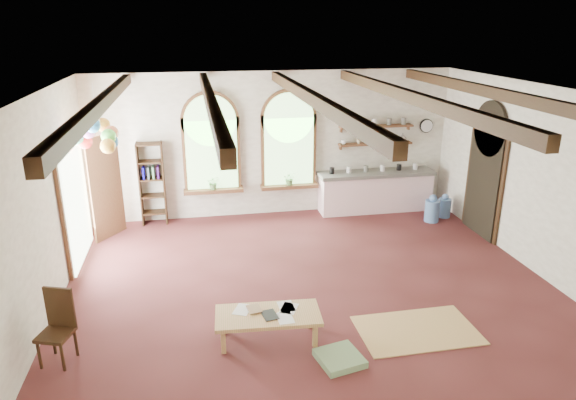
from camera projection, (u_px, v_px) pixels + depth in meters
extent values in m
plane|color=#5B2526|center=(309.00, 283.00, 8.65)|extent=(8.00, 8.00, 0.00)
cube|color=brown|center=(212.00, 155.00, 11.12)|extent=(1.24, 0.08, 1.64)
cylinder|color=brown|center=(210.00, 120.00, 10.88)|extent=(1.24, 0.08, 1.24)
cube|color=#79AD68|center=(212.00, 155.00, 11.08)|extent=(1.10, 0.04, 1.50)
cube|color=brown|center=(214.00, 190.00, 11.30)|extent=(1.30, 0.28, 0.08)
cube|color=brown|center=(289.00, 151.00, 11.42)|extent=(1.24, 0.08, 1.64)
cylinder|color=brown|center=(289.00, 118.00, 11.17)|extent=(1.24, 0.08, 1.24)
cube|color=#79AD68|center=(289.00, 152.00, 11.38)|extent=(1.10, 0.04, 1.50)
cube|color=brown|center=(289.00, 186.00, 11.59)|extent=(1.30, 0.28, 0.08)
cube|color=brown|center=(74.00, 199.00, 9.25)|extent=(0.10, 1.90, 2.50)
cube|color=black|center=(483.00, 182.00, 10.37)|extent=(0.10, 1.30, 2.40)
cube|color=#FAD4DE|center=(375.00, 193.00, 11.88)|extent=(2.60, 0.55, 0.86)
cube|color=slate|center=(376.00, 173.00, 11.73)|extent=(2.68, 0.62, 0.08)
cube|color=brown|center=(375.00, 144.00, 11.68)|extent=(1.70, 0.24, 0.04)
cube|color=brown|center=(376.00, 126.00, 11.55)|extent=(1.70, 0.24, 0.04)
cylinder|color=black|center=(427.00, 126.00, 11.85)|extent=(0.32, 0.04, 0.32)
cube|color=#372411|center=(140.00, 184.00, 10.92)|extent=(0.03, 0.32, 1.80)
cube|color=#372411|center=(164.00, 183.00, 11.01)|extent=(0.03, 0.32, 1.80)
cube|color=tan|center=(268.00, 315.00, 7.00)|extent=(1.47, 0.75, 0.05)
cube|color=tan|center=(223.00, 341.00, 6.78)|extent=(0.06, 0.06, 0.36)
cube|color=tan|center=(315.00, 335.00, 6.91)|extent=(0.06, 0.06, 0.36)
cube|color=tan|center=(223.00, 322.00, 7.21)|extent=(0.06, 0.06, 0.36)
cube|color=tan|center=(310.00, 316.00, 7.35)|extent=(0.06, 0.06, 0.36)
cube|color=#372411|center=(55.00, 335.00, 6.52)|extent=(0.50, 0.50, 0.05)
cube|color=#372411|center=(60.00, 308.00, 6.59)|extent=(0.38, 0.16, 0.58)
cube|color=tan|center=(417.00, 330.00, 7.32)|extent=(1.68, 1.05, 0.02)
cube|color=gray|center=(340.00, 358.00, 6.65)|extent=(0.64, 0.64, 0.09)
cylinder|color=#5A84C1|center=(444.00, 208.00, 11.55)|extent=(0.28, 0.28, 0.42)
sphere|color=#5A84C1|center=(446.00, 197.00, 11.46)|extent=(0.15, 0.15, 0.15)
cylinder|color=#5A84C1|center=(432.00, 211.00, 11.28)|extent=(0.32, 0.32, 0.48)
sphere|color=#5A84C1|center=(433.00, 198.00, 11.19)|extent=(0.17, 0.17, 0.17)
cylinder|color=silver|center=(95.00, 108.00, 8.80)|extent=(0.01, 0.01, 0.85)
sphere|color=#215A90|center=(111.00, 142.00, 9.07)|extent=(0.26, 0.26, 0.26)
sphere|color=#D57347|center=(111.00, 133.00, 9.19)|extent=(0.26, 0.26, 0.26)
sphere|color=gold|center=(103.00, 125.00, 9.27)|extent=(0.26, 0.26, 0.26)
sphere|color=silver|center=(92.00, 121.00, 9.02)|extent=(0.26, 0.26, 0.26)
sphere|color=red|center=(85.00, 142.00, 9.05)|extent=(0.26, 0.26, 0.26)
sphere|color=#52C092|center=(76.00, 138.00, 8.82)|extent=(0.26, 0.26, 0.26)
sphere|color=#BC58AC|center=(88.00, 131.00, 8.76)|extent=(0.26, 0.26, 0.26)
sphere|color=#38A1F0|center=(92.00, 125.00, 8.61)|extent=(0.26, 0.26, 0.26)
sphere|color=gold|center=(108.00, 146.00, 8.73)|extent=(0.26, 0.26, 0.26)
sphere|color=#62F054|center=(109.00, 136.00, 8.92)|extent=(0.26, 0.26, 0.26)
imported|color=olive|center=(248.00, 310.00, 7.05)|extent=(0.22, 0.28, 0.02)
cube|color=black|center=(270.00, 315.00, 6.95)|extent=(0.23, 0.30, 0.01)
imported|color=#598C4C|center=(213.00, 183.00, 11.21)|extent=(0.27, 0.23, 0.30)
imported|color=#598C4C|center=(290.00, 178.00, 11.50)|extent=(0.27, 0.23, 0.30)
imported|color=white|center=(344.00, 142.00, 11.53)|extent=(0.12, 0.10, 0.10)
imported|color=beige|center=(359.00, 141.00, 11.59)|extent=(0.10, 0.10, 0.09)
imported|color=beige|center=(373.00, 142.00, 11.66)|extent=(0.22, 0.22, 0.05)
imported|color=#8C664C|center=(388.00, 141.00, 11.72)|extent=(0.20, 0.20, 0.06)
imported|color=slate|center=(403.00, 138.00, 11.75)|extent=(0.18, 0.18, 0.19)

